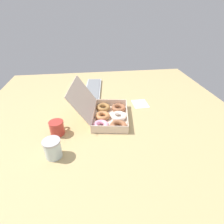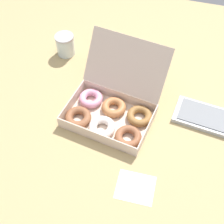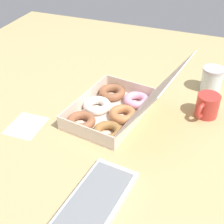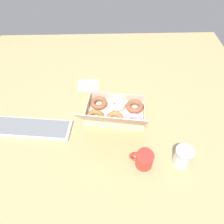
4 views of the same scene
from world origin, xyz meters
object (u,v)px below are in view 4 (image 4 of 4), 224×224
(coffee_mug, at_px, (144,159))
(glass_jar, at_px, (183,157))
(donut_box, at_px, (116,112))
(keyboard, at_px, (31,128))

(coffee_mug, height_order, glass_jar, glass_jar)
(coffee_mug, relative_size, glass_jar, 1.13)
(donut_box, bearing_deg, coffee_mug, 111.14)
(donut_box, bearing_deg, keyboard, 10.00)
(coffee_mug, distance_m, glass_jar, 0.18)
(coffee_mug, bearing_deg, donut_box, -68.86)
(glass_jar, bearing_deg, coffee_mug, 1.61)
(keyboard, xyz_separation_m, glass_jar, (-0.76, 0.22, 0.04))
(keyboard, xyz_separation_m, coffee_mug, (-0.58, 0.22, 0.03))
(donut_box, height_order, glass_jar, donut_box)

